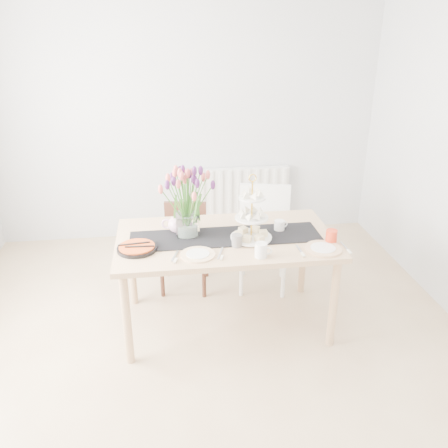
{
  "coord_description": "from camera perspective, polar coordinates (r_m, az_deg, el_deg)",
  "views": [
    {
      "loc": [
        -0.27,
        -2.65,
        2.24
      ],
      "look_at": [
        0.15,
        0.43,
        0.88
      ],
      "focal_mm": 38.0,
      "sensor_mm": 36.0,
      "label": 1
    }
  ],
  "objects": [
    {
      "name": "plate_left",
      "position": [
        3.23,
        -3.18,
        -3.7
      ],
      "size": [
        0.3,
        0.3,
        0.01
      ],
      "primitive_type": "cylinder",
      "rotation": [
        0.0,
        0.0,
        -0.31
      ],
      "color": "white",
      "rests_on": "dining_table"
    },
    {
      "name": "tart_tin",
      "position": [
        3.35,
        -10.43,
        -2.86
      ],
      "size": [
        0.28,
        0.28,
        0.03
      ],
      "rotation": [
        0.0,
        0.0,
        -0.32
      ],
      "color": "black",
      "rests_on": "dining_table"
    },
    {
      "name": "room_shell",
      "position": [
        2.82,
        -1.82,
        4.23
      ],
      "size": [
        4.5,
        4.5,
        4.5
      ],
      "color": "tan",
      "rests_on": "ground"
    },
    {
      "name": "table_runner",
      "position": [
        3.49,
        0.19,
        -1.52
      ],
      "size": [
        1.4,
        0.35,
        0.01
      ],
      "primitive_type": "cube",
      "color": "black",
      "rests_on": "dining_table"
    },
    {
      "name": "chair_brown",
      "position": [
        4.21,
        -4.71,
        -1.89
      ],
      "size": [
        0.45,
        0.45,
        0.75
      ],
      "rotation": [
        0.0,
        0.0,
        -0.16
      ],
      "color": "#3B1C15",
      "rests_on": "ground"
    },
    {
      "name": "mug_orange",
      "position": [
        3.47,
        12.79,
        -1.47
      ],
      "size": [
        0.11,
        0.11,
        0.1
      ],
      "primitive_type": "cylinder",
      "rotation": [
        0.0,
        0.0,
        0.83
      ],
      "color": "red",
      "rests_on": "dining_table"
    },
    {
      "name": "tulip_vase",
      "position": [
        3.4,
        -4.58,
        3.85
      ],
      "size": [
        0.62,
        0.62,
        0.53
      ],
      "rotation": [
        0.0,
        0.0,
        -0.12
      ],
      "color": "silver",
      "rests_on": "dining_table"
    },
    {
      "name": "cake_stand",
      "position": [
        3.41,
        3.32,
        0.11
      ],
      "size": [
        0.3,
        0.3,
        0.44
      ],
      "rotation": [
        0.0,
        0.0,
        0.42
      ],
      "color": "gold",
      "rests_on": "dining_table"
    },
    {
      "name": "teapot",
      "position": [
        3.55,
        -5.63,
        -0.04
      ],
      "size": [
        0.26,
        0.23,
        0.15
      ],
      "primitive_type": null,
      "rotation": [
        0.0,
        0.0,
        -0.25
      ],
      "color": "silver",
      "rests_on": "dining_table"
    },
    {
      "name": "dining_table",
      "position": [
        3.53,
        0.19,
        -2.71
      ],
      "size": [
        1.6,
        0.9,
        0.75
      ],
      "color": "tan",
      "rests_on": "ground"
    },
    {
      "name": "mug_grey",
      "position": [
        3.34,
        1.57,
        -2.01
      ],
      "size": [
        0.1,
        0.1,
        0.09
      ],
      "primitive_type": "cylinder",
      "rotation": [
        0.0,
        0.0,
        0.63
      ],
      "color": "slate",
      "rests_on": "dining_table"
    },
    {
      "name": "mug_white",
      "position": [
        3.2,
        4.46,
        -3.15
      ],
      "size": [
        0.11,
        0.11,
        0.1
      ],
      "primitive_type": "cylinder",
      "rotation": [
        0.0,
        0.0,
        -0.33
      ],
      "color": "white",
      "rests_on": "dining_table"
    },
    {
      "name": "chair_white",
      "position": [
        4.19,
        4.83,
        -0.61
      ],
      "size": [
        0.53,
        0.53,
        0.9
      ],
      "rotation": [
        0.0,
        0.0,
        -0.22
      ],
      "color": "white",
      "rests_on": "ground"
    },
    {
      "name": "cream_jug",
      "position": [
        3.61,
        6.67,
        -0.19
      ],
      "size": [
        0.1,
        0.1,
        0.08
      ],
      "primitive_type": "cylinder",
      "rotation": [
        0.0,
        0.0,
        0.25
      ],
      "color": "white",
      "rests_on": "dining_table"
    },
    {
      "name": "plate_right",
      "position": [
        3.38,
        11.82,
        -2.93
      ],
      "size": [
        0.27,
        0.27,
        0.01
      ],
      "primitive_type": "cylinder",
      "rotation": [
        0.0,
        0.0,
        0.04
      ],
      "color": "silver",
      "rests_on": "dining_table"
    },
    {
      "name": "radiator",
      "position": [
        5.22,
        1.23,
        3.56
      ],
      "size": [
        1.2,
        0.08,
        0.6
      ],
      "primitive_type": "cube",
      "color": "white",
      "rests_on": "room_shell"
    }
  ]
}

